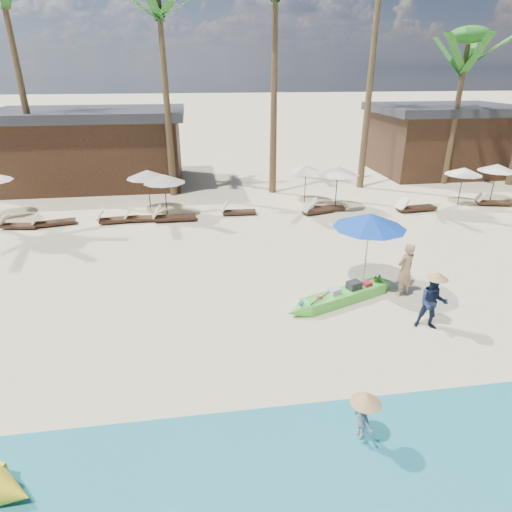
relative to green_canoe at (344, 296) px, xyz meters
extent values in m
plane|color=beige|center=(-2.04, -1.52, -0.19)|extent=(240.00, 240.00, 0.00)
cube|color=#53CD3E|center=(0.00, 0.00, -0.02)|extent=(2.83, 1.56, 0.34)
cube|color=white|center=(0.00, 0.00, -0.01)|extent=(2.41, 1.27, 0.15)
cube|color=#262628|center=(0.33, 0.12, 0.22)|extent=(0.49, 0.43, 0.31)
cube|color=silver|center=(-0.35, -0.09, 0.19)|extent=(0.39, 0.36, 0.25)
cube|color=#B21731|center=(0.80, 0.26, 0.17)|extent=(0.33, 0.30, 0.20)
cylinder|color=#B21731|center=(-0.84, -0.28, 0.11)|extent=(0.20, 0.20, 0.08)
cylinder|color=#262628|center=(-1.02, -0.45, 0.10)|extent=(0.18, 0.18, 0.07)
sphere|color=tan|center=(-1.28, -0.50, 0.15)|extent=(0.16, 0.16, 0.16)
cylinder|color=yellow|center=(1.18, 0.53, 0.15)|extent=(0.12, 0.12, 0.16)
cylinder|color=yellow|center=(1.34, 0.59, 0.15)|extent=(0.12, 0.12, 0.16)
imported|color=tan|center=(1.91, 0.13, 0.66)|extent=(0.73, 0.60, 1.71)
imported|color=#16223D|center=(1.79, -1.70, 0.58)|extent=(0.91, 0.81, 1.54)
imported|color=gray|center=(-1.44, -5.17, 0.42)|extent=(0.44, 0.62, 0.86)
cylinder|color=#99999E|center=(0.98, 0.96, 0.98)|extent=(0.05, 0.05, 2.35)
cone|color=#1341B5|center=(0.98, 0.96, 1.99)|extent=(2.24, 2.24, 0.46)
cube|color=#3D2719|center=(-11.89, 8.18, -0.06)|extent=(1.59, 0.72, 0.11)
cube|color=#F4E8CE|center=(-12.55, 8.28, 0.21)|extent=(0.41, 0.54, 0.45)
cube|color=#3D2719|center=(-10.46, 8.37, -0.04)|extent=(1.76, 0.89, 0.12)
cube|color=#F4E8CE|center=(-11.19, 8.21, 0.25)|extent=(0.48, 0.61, 0.49)
cylinder|color=#3D2719|center=(-6.44, 9.95, 0.79)|extent=(0.05, 0.05, 1.96)
cone|color=#F4E8CE|center=(-6.44, 9.95, 1.63)|extent=(1.96, 1.96, 0.39)
cube|color=#3D2719|center=(-7.70, 8.35, -0.04)|extent=(1.80, 0.75, 0.12)
cube|color=#F4E8CE|center=(-8.47, 8.27, 0.27)|extent=(0.45, 0.60, 0.51)
cube|color=#3D2719|center=(-6.54, 8.38, -0.04)|extent=(1.70, 0.58, 0.12)
cube|color=#F4E8CE|center=(-7.29, 8.39, 0.25)|extent=(0.39, 0.55, 0.49)
cylinder|color=#3D2719|center=(-5.60, 9.03, 0.77)|extent=(0.05, 0.05, 1.93)
cone|color=#F4E8CE|center=(-5.60, 9.03, 1.60)|extent=(1.93, 1.93, 0.39)
cube|color=#3D2719|center=(-5.19, 8.22, -0.03)|extent=(1.86, 0.61, 0.13)
cube|color=#F4E8CE|center=(-6.01, 8.21, 0.30)|extent=(0.42, 0.60, 0.54)
cylinder|color=#3D2719|center=(1.41, 10.32, 0.75)|extent=(0.05, 0.05, 1.88)
cone|color=#F4E8CE|center=(1.41, 10.32, 1.56)|extent=(1.88, 1.88, 0.38)
cube|color=#3D2719|center=(-2.20, 8.71, -0.05)|extent=(1.59, 0.57, 0.11)
cube|color=#F4E8CE|center=(-2.90, 8.74, 0.22)|extent=(0.37, 0.52, 0.46)
cube|color=#3D2719|center=(1.60, 8.33, -0.05)|extent=(1.65, 0.94, 0.11)
cube|color=#F4E8CE|center=(0.93, 8.13, 0.22)|extent=(0.48, 0.59, 0.46)
cylinder|color=#3D2719|center=(2.61, 8.91, 0.85)|extent=(0.05, 0.05, 2.08)
cone|color=#F4E8CE|center=(2.61, 8.91, 1.74)|extent=(2.08, 2.08, 0.42)
cube|color=#3D2719|center=(2.18, 8.72, -0.05)|extent=(1.65, 0.66, 0.11)
cube|color=#F4E8CE|center=(1.47, 8.79, 0.23)|extent=(0.41, 0.55, 0.47)
cube|color=#3D2719|center=(6.24, 8.08, -0.06)|extent=(1.60, 0.78, 0.11)
cube|color=#F4E8CE|center=(5.57, 7.95, 0.21)|extent=(0.43, 0.55, 0.45)
cylinder|color=#3D2719|center=(9.19, 8.88, 0.72)|extent=(0.05, 0.05, 1.82)
cone|color=#F4E8CE|center=(9.19, 8.88, 1.50)|extent=(1.82, 1.82, 0.36)
cube|color=#3D2719|center=(6.48, 8.01, -0.03)|extent=(1.89, 0.77, 0.13)
cube|color=#F4E8CE|center=(5.67, 7.93, 0.29)|extent=(0.47, 0.63, 0.54)
cylinder|color=#3D2719|center=(11.24, 9.21, 0.74)|extent=(0.05, 0.05, 1.87)
cone|color=#F4E8CE|center=(11.24, 9.21, 1.54)|extent=(1.87, 1.87, 0.37)
cube|color=#3D2719|center=(10.83, 8.33, -0.05)|extent=(1.74, 0.90, 0.12)
cube|color=#F4E8CE|center=(10.12, 8.50, 0.25)|extent=(0.48, 0.61, 0.48)
cone|color=brown|center=(-12.49, 13.56, 5.25)|extent=(0.40, 0.40, 10.89)
cone|color=brown|center=(-5.40, 12.75, 4.85)|extent=(0.40, 0.40, 10.08)
cone|color=brown|center=(0.10, 12.49, 5.44)|extent=(0.40, 0.40, 11.26)
cone|color=brown|center=(5.41, 12.86, 6.39)|extent=(0.40, 0.40, 13.16)
cone|color=brown|center=(10.80, 13.00, 3.84)|extent=(0.40, 0.40, 8.07)
ellipsoid|color=#1A681C|center=(10.80, 13.00, 7.88)|extent=(2.08, 2.08, 0.88)
cube|color=#3D2719|center=(-10.04, 15.98, 1.71)|extent=(10.00, 6.00, 3.80)
cube|color=#2D2D33|center=(-10.04, 15.98, 3.86)|extent=(10.80, 6.60, 0.50)
cube|color=#3D2719|center=(11.96, 15.98, 1.71)|extent=(8.00, 6.00, 3.80)
cube|color=#2D2D33|center=(11.96, 15.98, 3.86)|extent=(8.80, 6.60, 0.50)
camera|label=1|loc=(-4.23, -10.72, 6.23)|focal=30.00mm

